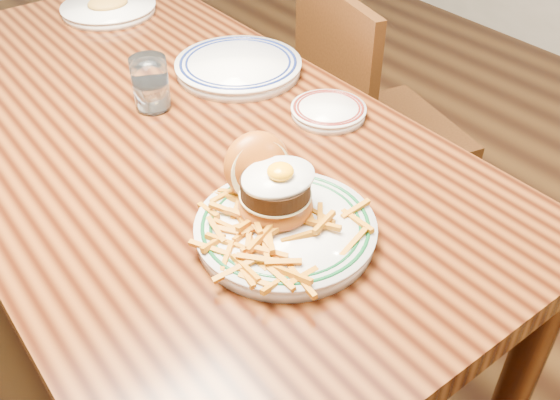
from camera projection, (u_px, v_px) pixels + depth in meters
floor at (189, 347)px, 1.77m from camera, size 6.00×6.00×0.00m
table at (162, 154)px, 1.36m from camera, size 0.85×1.60×0.75m
chair_right at (365, 124)px, 1.81m from camera, size 0.50×0.50×0.88m
main_plate at (281, 213)px, 1.00m from camera, size 0.29×0.31×0.14m
side_plate at (328, 110)px, 1.31m from camera, size 0.16×0.16×0.02m
rear_plate at (238, 66)px, 1.46m from camera, size 0.30×0.30×0.03m
water_glass at (151, 87)px, 1.31m from camera, size 0.08×0.08×0.11m
far_plate at (109, 8)px, 1.74m from camera, size 0.26×0.26×0.05m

